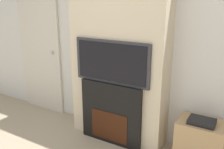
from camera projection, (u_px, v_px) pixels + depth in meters
name	position (u px, v px, depth m)	size (l,w,h in m)	color
wall_back	(126.00, 34.00, 3.16)	(6.00, 0.06, 2.70)	silver
chimney_breast	(119.00, 36.00, 3.00)	(1.25, 0.33, 2.70)	beige
fireplace	(112.00, 113.00, 3.14)	(0.82, 0.15, 0.80)	black
television	(112.00, 62.00, 2.95)	(0.99, 0.07, 0.52)	#2D2D33
media_stand	(200.00, 141.00, 2.78)	(0.51, 0.36, 0.54)	tan
entry_door	(40.00, 48.00, 3.94)	(0.81, 0.09, 2.06)	beige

